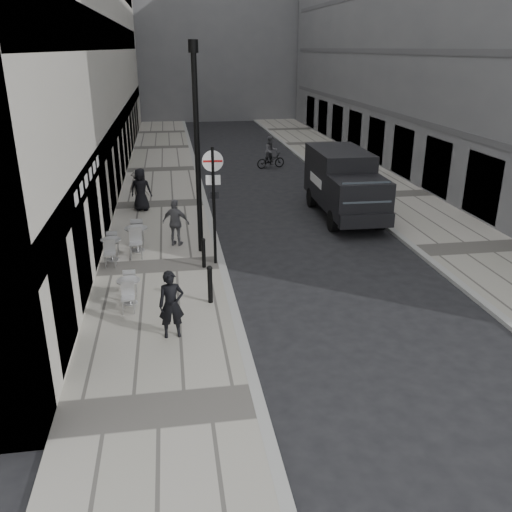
{
  "coord_description": "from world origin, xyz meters",
  "views": [
    {
      "loc": [
        -1.5,
        -6.37,
        6.79
      ],
      "look_at": [
        0.7,
        7.44,
        1.4
      ],
      "focal_mm": 38.0,
      "sensor_mm": 36.0,
      "label": 1
    }
  ],
  "objects": [
    {
      "name": "ground",
      "position": [
        0.0,
        0.0,
        0.0
      ],
      "size": [
        120.0,
        120.0,
        0.0
      ],
      "primitive_type": "plane",
      "color": "black",
      "rests_on": "ground"
    },
    {
      "name": "pedestrian_a",
      "position": [
        -1.42,
        12.27,
        0.97
      ],
      "size": [
        1.08,
        0.75,
        1.69
      ],
      "primitive_type": "imported",
      "rotation": [
        0.0,
        0.0,
        2.76
      ],
      "color": "slate",
      "rests_on": "sidewalk"
    },
    {
      "name": "bollard_far",
      "position": [
        -0.6,
        7.36,
        0.63
      ],
      "size": [
        0.14,
        0.14,
        1.03
      ],
      "primitive_type": "cylinder",
      "color": "black",
      "rests_on": "sidewalk"
    },
    {
      "name": "sidewalk",
      "position": [
        -2.0,
        18.0,
        0.06
      ],
      "size": [
        4.0,
        60.0,
        0.12
      ],
      "primitive_type": "cube",
      "color": "gray",
      "rests_on": "ground"
    },
    {
      "name": "pedestrian_c",
      "position": [
        -2.83,
        17.06,
        1.05
      ],
      "size": [
        1.01,
        0.77,
        1.85
      ],
      "primitive_type": "imported",
      "rotation": [
        0.0,
        0.0,
        2.92
      ],
      "color": "black",
      "rests_on": "sidewalk"
    },
    {
      "name": "cafe_table_mid",
      "position": [
        -2.8,
        11.88,
        0.63
      ],
      "size": [
        0.78,
        1.77,
        1.01
      ],
      "color": "#A4A4A6",
      "rests_on": "sidewalk"
    },
    {
      "name": "sign_post",
      "position": [
        -0.2,
        10.3,
        2.57
      ],
      "size": [
        0.66,
        0.11,
        3.83
      ],
      "rotation": [
        0.0,
        0.0,
        -0.07
      ],
      "color": "black",
      "rests_on": "sidewalk"
    },
    {
      "name": "building_left",
      "position": [
        -6.0,
        24.5,
        9.0
      ],
      "size": [
        4.0,
        45.0,
        18.0
      ],
      "primitive_type": "cube",
      "color": "beige",
      "rests_on": "ground"
    },
    {
      "name": "building_far",
      "position": [
        1.5,
        56.0,
        11.0
      ],
      "size": [
        24.0,
        16.0,
        22.0
      ],
      "primitive_type": "cube",
      "color": "slate",
      "rests_on": "ground"
    },
    {
      "name": "cyclist",
      "position": [
        4.48,
        25.51,
        0.74
      ],
      "size": [
        1.86,
        1.03,
        1.91
      ],
      "rotation": [
        0.0,
        0.0,
        0.24
      ],
      "color": "black",
      "rests_on": "ground"
    },
    {
      "name": "bollard_near",
      "position": [
        -0.6,
        9.99,
        0.58
      ],
      "size": [
        0.12,
        0.12,
        0.93
      ],
      "primitive_type": "cylinder",
      "color": "black",
      "rests_on": "sidewalk"
    },
    {
      "name": "walking_man",
      "position": [
        -1.67,
        5.61,
        0.98
      ],
      "size": [
        0.65,
        0.45,
        1.71
      ],
      "primitive_type": "imported",
      "rotation": [
        0.0,
        0.0,
        0.07
      ],
      "color": "black",
      "rests_on": "sidewalk"
    },
    {
      "name": "panel_van",
      "position": [
        5.69,
        15.22,
        1.54
      ],
      "size": [
        2.27,
        5.85,
        2.73
      ],
      "rotation": [
        0.0,
        0.0,
        -0.02
      ],
      "color": "black",
      "rests_on": "ground"
    },
    {
      "name": "lamppost",
      "position": [
        -0.6,
        11.55,
        3.96
      ],
      "size": [
        0.31,
        0.31,
        6.91
      ],
      "color": "black",
      "rests_on": "sidewalk"
    },
    {
      "name": "pedestrian_b",
      "position": [
        -2.96,
        17.87,
        0.93
      ],
      "size": [
        1.2,
        1.08,
        1.61
      ],
      "primitive_type": "imported",
      "rotation": [
        0.0,
        0.0,
        2.54
      ],
      "color": "#B0AAA2",
      "rests_on": "sidewalk"
    },
    {
      "name": "cafe_table_far",
      "position": [
        -3.6,
        11.11,
        0.56
      ],
      "size": [
        0.68,
        1.53,
        0.87
      ],
      "color": "#A5A5A7",
      "rests_on": "sidewalk"
    },
    {
      "name": "far_sidewalk",
      "position": [
        9.0,
        18.0,
        0.06
      ],
      "size": [
        4.0,
        60.0,
        0.12
      ],
      "primitive_type": "cube",
      "color": "gray",
      "rests_on": "ground"
    },
    {
      "name": "cafe_table_near",
      "position": [
        -2.82,
        7.65,
        0.54
      ],
      "size": [
        0.65,
        1.46,
        0.83
      ],
      "color": "#B7B7B9",
      "rests_on": "sidewalk"
    }
  ]
}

